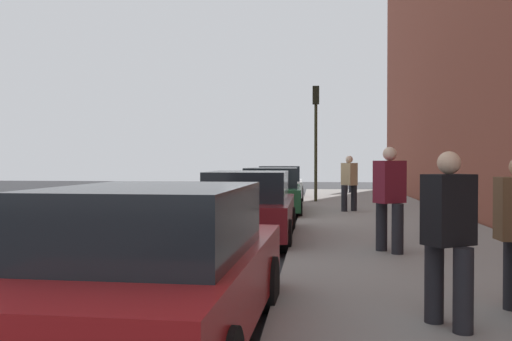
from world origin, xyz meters
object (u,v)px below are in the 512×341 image
at_px(parked_car_red, 159,268).
at_px(parked_car_white, 280,184).
at_px(pedestrian_navy_coat, 348,175).
at_px(parked_car_green, 272,192).
at_px(pedestrian_black_coat, 449,234).
at_px(traffic_light_pole, 316,124).
at_px(pedestrian_burgundy_coat, 390,196).
at_px(pedestrian_tan_coat, 349,182).
at_px(parked_car_maroon, 249,207).

xyz_separation_m(parked_car_red, parked_car_white, (17.83, 0.02, -0.00)).
relative_size(parked_car_red, pedestrian_navy_coat, 2.63).
bearing_deg(pedestrian_navy_coat, parked_car_green, 164.13).
relative_size(pedestrian_black_coat, pedestrian_navy_coat, 1.02).
bearing_deg(parked_car_green, traffic_light_pole, -17.70).
height_order(parked_car_red, parked_car_green, same).
xyz_separation_m(pedestrian_black_coat, pedestrian_burgundy_coat, (4.30, -0.02, 0.08)).
distance_m(parked_car_white, traffic_light_pole, 3.08).
relative_size(parked_car_white, traffic_light_pole, 0.96).
height_order(pedestrian_burgundy_coat, traffic_light_pole, traffic_light_pole).
relative_size(parked_car_red, parked_car_white, 1.01).
bearing_deg(pedestrian_burgundy_coat, parked_car_white, 11.78).
distance_m(parked_car_red, pedestrian_burgundy_coat, 5.51).
distance_m(parked_car_green, pedestrian_tan_coat, 2.46).
bearing_deg(parked_car_maroon, pedestrian_black_coat, -156.66).
distance_m(pedestrian_burgundy_coat, pedestrian_navy_coat, 18.12).
distance_m(pedestrian_navy_coat, traffic_light_pole, 6.84).
distance_m(pedestrian_burgundy_coat, pedestrian_tan_coat, 7.72).
height_order(parked_car_red, pedestrian_burgundy_coat, pedestrian_burgundy_coat).
bearing_deg(pedestrian_black_coat, pedestrian_burgundy_coat, -0.29).
relative_size(parked_car_green, traffic_light_pole, 0.93).
relative_size(pedestrian_navy_coat, traffic_light_pole, 0.37).
bearing_deg(parked_car_maroon, parked_car_white, 0.20).
bearing_deg(pedestrian_tan_coat, pedestrian_black_coat, -179.06).
height_order(parked_car_green, pedestrian_navy_coat, pedestrian_navy_coat).
height_order(pedestrian_black_coat, pedestrian_tan_coat, pedestrian_tan_coat).
bearing_deg(pedestrian_navy_coat, pedestrian_burgundy_coat, 178.80).
distance_m(parked_car_red, pedestrian_navy_coat, 23.11).
relative_size(parked_car_maroon, pedestrian_black_coat, 2.51).
relative_size(parked_car_green, pedestrian_tan_coat, 2.41).
xyz_separation_m(parked_car_green, pedestrian_tan_coat, (0.24, -2.43, 0.32)).
height_order(pedestrian_navy_coat, pedestrian_tan_coat, pedestrian_tan_coat).
xyz_separation_m(parked_car_green, parked_car_white, (5.56, 0.08, 0.00)).
distance_m(pedestrian_black_coat, pedestrian_tan_coat, 12.02).
relative_size(pedestrian_tan_coat, traffic_light_pole, 0.39).
xyz_separation_m(parked_car_red, pedestrian_burgundy_coat, (4.79, -2.70, 0.37)).
relative_size(parked_car_red, pedestrian_burgundy_coat, 2.37).
bearing_deg(parked_car_maroon, pedestrian_navy_coat, -10.66).
relative_size(parked_car_red, pedestrian_tan_coat, 2.49).
bearing_deg(pedestrian_black_coat, parked_car_maroon, 23.34).
xyz_separation_m(pedestrian_black_coat, pedestrian_tan_coat, (12.01, 0.20, 0.03)).
bearing_deg(parked_car_green, parked_car_red, 179.74).
height_order(parked_car_red, pedestrian_tan_coat, pedestrian_tan_coat).
distance_m(pedestrian_navy_coat, pedestrian_tan_coat, 10.41).
distance_m(parked_car_white, pedestrian_burgundy_coat, 13.33).
bearing_deg(pedestrian_black_coat, traffic_light_pole, 4.39).
bearing_deg(pedestrian_navy_coat, parked_car_white, 148.58).
relative_size(pedestrian_black_coat, pedestrian_burgundy_coat, 0.92).
bearing_deg(parked_car_green, parked_car_maroon, 179.63).
height_order(parked_car_green, traffic_light_pole, traffic_light_pole).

